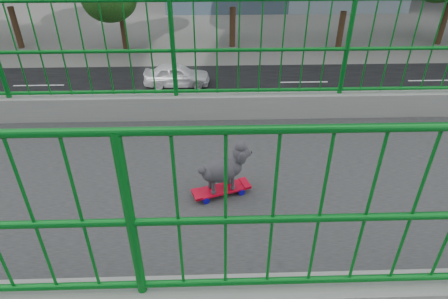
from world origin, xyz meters
name	(u,v)px	position (x,y,z in m)	size (l,w,h in m)	color
road	(162,134)	(-13.00, 0.00, 0.01)	(18.00, 90.00, 0.02)	black
skateboard	(221,190)	(0.15, 2.51, 7.05)	(0.32, 0.56, 0.07)	red
poodle	(224,168)	(0.14, 2.53, 7.30)	(0.30, 0.48, 0.42)	#343137
car_1	(242,165)	(-9.20, 3.53, 0.77)	(1.63, 4.68, 1.54)	silver
car_2	(159,127)	(-12.40, 0.00, 0.71)	(2.35, 5.11, 1.42)	gray
car_4	(177,75)	(-18.80, 0.33, 0.66)	(1.55, 3.86, 1.32)	silver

